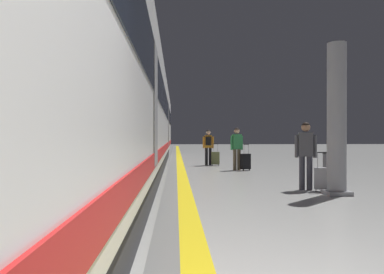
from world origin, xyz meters
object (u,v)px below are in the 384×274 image
object	(u,v)px
suitcase_far	(215,158)
waste_bin	(330,167)
high_speed_train	(117,100)
passenger_far	(208,144)
passenger_mid	(237,146)
passenger_near	(306,151)
suitcase_near	(322,178)
suitcase_mid	(245,161)
platform_pillar	(337,122)

from	to	relation	value
suitcase_far	waste_bin	world-z (taller)	suitcase_far
high_speed_train	passenger_far	distance (m)	6.97
passenger_mid	passenger_near	bearing A→B (deg)	-81.11
passenger_far	passenger_near	bearing A→B (deg)	-77.21
passenger_mid	passenger_far	world-z (taller)	passenger_mid
passenger_mid	suitcase_far	bearing A→B (deg)	105.30
suitcase_near	passenger_far	xyz separation A→B (m)	(-2.11, 8.14, 0.68)
waste_bin	suitcase_far	bearing A→B (deg)	114.29
suitcase_mid	platform_pillar	distance (m)	6.22
platform_pillar	passenger_far	bearing A→B (deg)	104.68
passenger_mid	passenger_far	xyz separation A→B (m)	(-0.94, 2.47, -0.00)
suitcase_mid	waste_bin	xyz separation A→B (m)	(1.85, -3.73, 0.09)
high_speed_train	suitcase_far	size ratio (longest dim) A/B	31.04
high_speed_train	platform_pillar	world-z (taller)	high_speed_train
waste_bin	passenger_near	bearing A→B (deg)	-131.19
suitcase_far	high_speed_train	bearing A→B (deg)	-122.76
passenger_mid	suitcase_far	size ratio (longest dim) A/B	1.67
passenger_near	waste_bin	world-z (taller)	passenger_near
high_speed_train	suitcase_mid	xyz separation A→B (m)	(4.62, 3.27, -2.13)
passenger_far	waste_bin	xyz separation A→B (m)	(3.11, -6.38, -0.55)
platform_pillar	waste_bin	xyz separation A→B (m)	(0.85, 2.25, -1.27)
suitcase_near	waste_bin	distance (m)	2.03
passenger_near	passenger_far	xyz separation A→B (m)	(-1.79, 7.89, -0.01)
high_speed_train	passenger_near	xyz separation A→B (m)	(5.15, -1.97, -1.49)
high_speed_train	suitcase_far	bearing A→B (deg)	57.24
suitcase_near	passenger_mid	bearing A→B (deg)	101.63
suitcase_far	waste_bin	xyz separation A→B (m)	(2.79, -6.18, 0.10)
passenger_near	platform_pillar	xyz separation A→B (m)	(0.47, -0.74, 0.71)
suitcase_far	platform_pillar	world-z (taller)	platform_pillar
suitcase_near	waste_bin	xyz separation A→B (m)	(1.00, 1.76, 0.13)
platform_pillar	high_speed_train	bearing A→B (deg)	154.23
passenger_far	waste_bin	bearing A→B (deg)	-63.99
passenger_mid	waste_bin	world-z (taller)	passenger_mid
suitcase_near	passenger_far	distance (m)	8.44
passenger_near	suitcase_near	bearing A→B (deg)	-38.37
suitcase_far	suitcase_near	bearing A→B (deg)	-77.31
passenger_near	suitcase_near	world-z (taller)	passenger_near
high_speed_train	passenger_mid	size ratio (longest dim) A/B	18.58
passenger_mid	waste_bin	distance (m)	4.51
passenger_near	passenger_far	world-z (taller)	passenger_near
suitcase_mid	platform_pillar	world-z (taller)	platform_pillar
suitcase_mid	platform_pillar	xyz separation A→B (m)	(1.00, -5.99, 1.35)
suitcase_near	passenger_mid	size ratio (longest dim) A/B	0.57
passenger_far	suitcase_far	bearing A→B (deg)	-31.36
platform_pillar	passenger_mid	bearing A→B (deg)	102.06
high_speed_train	suitcase_mid	size ratio (longest dim) A/B	30.11
passenger_near	suitcase_near	xyz separation A→B (m)	(0.32, -0.25, -0.69)
passenger_near	high_speed_train	bearing A→B (deg)	159.04
passenger_near	suitcase_mid	bearing A→B (deg)	95.75
suitcase_mid	platform_pillar	size ratio (longest dim) A/B	0.30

